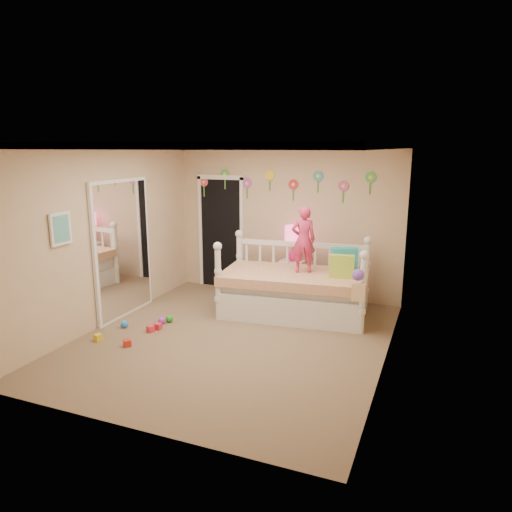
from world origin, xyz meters
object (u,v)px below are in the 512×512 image
at_px(daybed, 294,277).
at_px(table_lamp, 293,238).
at_px(nightstand, 292,280).
at_px(child, 303,240).

xyz_separation_m(daybed, table_lamp, (-0.26, 0.72, 0.46)).
bearing_deg(daybed, nightstand, 103.64).
relative_size(daybed, child, 2.20).
bearing_deg(daybed, table_lamp, 103.64).
distance_m(daybed, table_lamp, 0.90).
bearing_deg(nightstand, daybed, -67.06).
bearing_deg(nightstand, table_lamp, -177.09).
bearing_deg(table_lamp, daybed, -69.96).
distance_m(daybed, child, 0.59).
distance_m(child, nightstand, 1.14).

